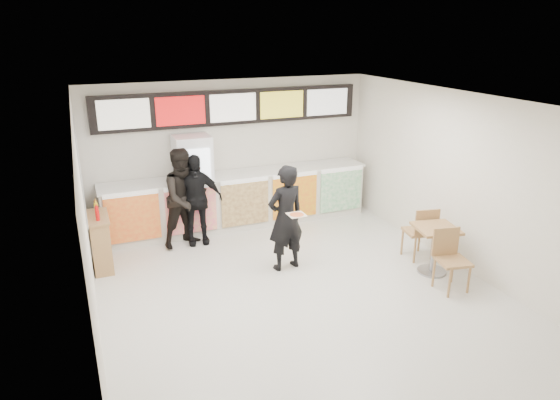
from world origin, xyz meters
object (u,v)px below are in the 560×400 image
customer_mid (195,200)px  cafe_table (435,241)px  service_counter (240,200)px  customer_main (286,218)px  condiment_ledge (101,241)px  drinks_fridge (194,185)px  customer_left (185,198)px

customer_mid → cafe_table: bearing=-33.8°
service_counter → customer_main: size_ratio=2.99×
customer_main → condiment_ledge: (-2.95, 1.22, -0.44)m
drinks_fridge → condiment_ledge: bearing=-152.6°
customer_main → cafe_table: size_ratio=1.06×
customer_left → cafe_table: customer_left is taller
condiment_ledge → drinks_fridge: bearing=27.4°
customer_left → cafe_table: size_ratio=1.08×
service_counter → customer_mid: 1.22m
customer_main → customer_left: bearing=-59.3°
customer_main → condiment_ledge: bearing=-31.8°
customer_left → service_counter: bearing=3.5°
customer_main → condiment_ledge: size_ratio=1.63×
customer_left → customer_mid: bearing=-20.0°
customer_main → customer_mid: size_ratio=1.05×
service_counter → customer_main: customer_main is taller
cafe_table → condiment_ledge: condiment_ledge is taller
customer_main → service_counter: bearing=-95.9°
service_counter → customer_mid: customer_mid is taller
customer_main → customer_left: size_ratio=0.98×
drinks_fridge → condiment_ledge: 2.18m
customer_main → customer_mid: 2.02m
customer_left → condiment_ledge: customer_left is taller
customer_mid → condiment_ledge: (-1.77, -0.42, -0.39)m
customer_main → customer_left: 2.14m
customer_mid → condiment_ledge: customer_mid is taller
service_counter → customer_main: (0.13, -2.18, 0.36)m
customer_left → customer_mid: (0.19, 0.00, -0.07)m
drinks_fridge → customer_main: (1.06, -2.20, -0.07)m
condiment_ledge → cafe_table: bearing=-24.1°
customer_mid → condiment_ledge: bearing=-162.0°
drinks_fridge → condiment_ledge: drinks_fridge is taller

